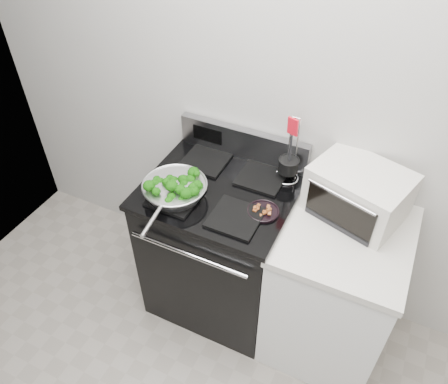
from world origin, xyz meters
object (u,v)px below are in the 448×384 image
Objects in this scene: bacon_plate at (263,210)px; utensil_holder at (288,169)px; gas_range at (220,245)px; toaster_oven at (358,192)px; skillet at (175,189)px.

utensil_holder is at bearing 86.13° from bacon_plate.
gas_range is 0.89m from toaster_oven.
utensil_holder is at bearing -171.61° from toaster_oven.
utensil_holder is at bearing 32.51° from skillet.
gas_range is at bearing -149.16° from toaster_oven.
utensil_holder is 0.74× the size of toaster_oven.
bacon_plate is at bearing -77.30° from utensil_holder.
skillet is 0.91m from toaster_oven.
gas_range is 2.17× the size of toaster_oven.
skillet reaches higher than bacon_plate.
bacon_plate is 0.30m from utensil_holder.
gas_range is 0.56m from bacon_plate.
skillet is 0.61m from utensil_holder.
utensil_holder is at bearing 36.87° from gas_range.
toaster_oven is (0.85, 0.32, 0.04)m from skillet.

